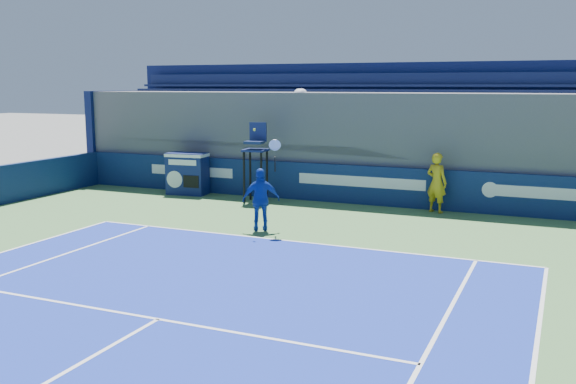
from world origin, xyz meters
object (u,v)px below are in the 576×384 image
at_px(match_clock, 187,173).
at_px(tennis_player, 261,199).
at_px(ball_person, 437,183).
at_px(umpire_chair, 256,153).

distance_m(match_clock, tennis_player, 6.03).
distance_m(ball_person, umpire_chair, 5.56).
bearing_deg(match_clock, umpire_chair, -6.47).
height_order(match_clock, umpire_chair, umpire_chair).
height_order(umpire_chair, tennis_player, tennis_player).
relative_size(umpire_chair, tennis_player, 0.96).
height_order(ball_person, match_clock, ball_person).
bearing_deg(ball_person, umpire_chair, 27.14).
xyz_separation_m(ball_person, umpire_chair, (-5.49, -0.51, 0.65)).
bearing_deg(umpire_chair, tennis_player, -61.85).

